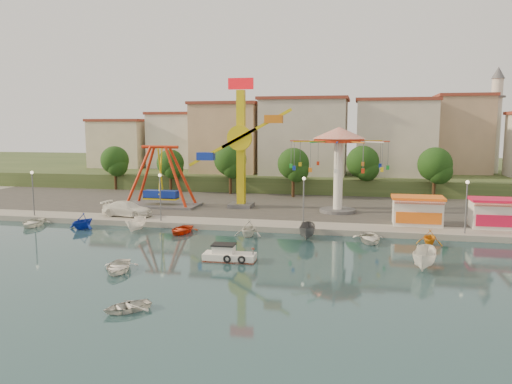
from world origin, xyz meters
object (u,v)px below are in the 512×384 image
(pirate_ship_ride, at_px, (161,178))
(rowboat_a, at_px, (118,267))
(wave_swinger, at_px, (339,150))
(van, at_px, (127,209))
(kamikaze_tower, at_px, (244,148))
(cabin_motorboat, at_px, (228,256))
(skiff, at_px, (425,259))

(pirate_ship_ride, relative_size, rowboat_a, 2.66)
(pirate_ship_ride, relative_size, wave_swinger, 0.86)
(rowboat_a, xyz_separation_m, van, (-8.61, 19.03, 1.08))
(pirate_ship_ride, xyz_separation_m, rowboat_a, (7.53, -26.65, -4.00))
(pirate_ship_ride, distance_m, wave_swinger, 23.28)
(kamikaze_tower, xyz_separation_m, wave_swinger, (11.99, -0.95, -0.14))
(kamikaze_tower, bearing_deg, van, -144.00)
(cabin_motorboat, distance_m, skiff, 15.70)
(cabin_motorboat, bearing_deg, kamikaze_tower, 98.30)
(skiff, bearing_deg, rowboat_a, -154.43)
(wave_swinger, bearing_deg, rowboat_a, -119.91)
(wave_swinger, bearing_deg, pirate_ship_ride, -179.51)
(wave_swinger, relative_size, van, 1.94)
(pirate_ship_ride, xyz_separation_m, wave_swinger, (22.97, 0.20, 3.80))
(kamikaze_tower, xyz_separation_m, skiff, (19.76, -22.33, -7.46))
(cabin_motorboat, xyz_separation_m, skiff, (15.68, 0.70, 0.47))
(cabin_motorboat, distance_m, van, 21.57)
(rowboat_a, bearing_deg, van, 100.48)
(rowboat_a, bearing_deg, cabin_motorboat, 18.45)
(pirate_ship_ride, distance_m, rowboat_a, 27.98)
(wave_swinger, distance_m, van, 26.17)
(van, bearing_deg, rowboat_a, -149.39)
(kamikaze_tower, height_order, cabin_motorboat, kamikaze_tower)
(kamikaze_tower, relative_size, rowboat_a, 4.39)
(van, bearing_deg, wave_swinger, -65.75)
(pirate_ship_ride, distance_m, skiff, 37.50)
(pirate_ship_ride, bearing_deg, kamikaze_tower, 5.97)
(cabin_motorboat, bearing_deg, wave_swinger, 68.55)
(rowboat_a, bearing_deg, kamikaze_tower, 69.06)
(cabin_motorboat, bearing_deg, pirate_ship_ride, 122.80)
(pirate_ship_ride, xyz_separation_m, cabin_motorboat, (15.06, -21.88, -3.99))
(kamikaze_tower, bearing_deg, wave_swinger, -4.54)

